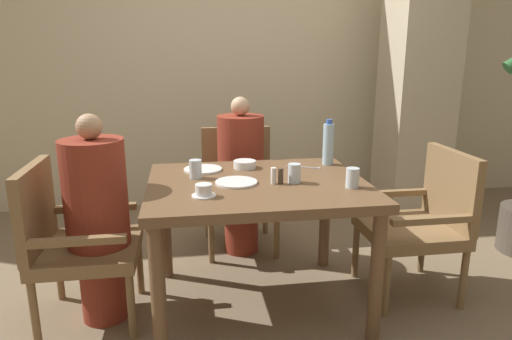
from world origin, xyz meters
The scene contains 20 objects.
ground_plane centered at (0.00, 0.00, 0.00)m, with size 16.00×16.00×0.00m, color #7A664C.
wall_back centered at (0.00, 1.91, 1.40)m, with size 8.00×0.06×2.80m.
pillar_stone centered at (1.54, 1.26, 1.35)m, with size 0.50×0.50×2.70m.
dining_table centered at (0.00, 0.00, 0.64)m, with size 1.16×0.96×0.73m.
chair_left_side centered at (-0.98, 0.00, 0.47)m, with size 0.52×0.52×0.86m.
diner_in_left_chair centered at (-0.84, 0.00, 0.57)m, with size 0.32×0.32×1.11m.
chair_far_side centered at (0.00, 0.88, 0.47)m, with size 0.52×0.52×0.86m.
diner_in_far_chair centered at (0.00, 0.74, 0.57)m, with size 0.32×0.32×1.11m.
chair_right_side centered at (0.98, 0.00, 0.47)m, with size 0.52×0.52×0.86m.
plate_main_left centered at (-0.12, -0.02, 0.74)m, with size 0.22×0.22×0.01m.
plate_main_right centered at (-0.28, 0.28, 0.74)m, with size 0.22×0.22×0.01m.
teacup_with_saucer centered at (-0.30, -0.22, 0.76)m, with size 0.12×0.12×0.06m.
bowl_small centered at (-0.03, 0.30, 0.76)m, with size 0.13×0.13×0.05m.
water_bottle centered at (0.49, 0.30, 0.86)m, with size 0.07×0.07×0.28m.
glass_tall_near centered at (0.46, -0.19, 0.78)m, with size 0.07×0.07×0.10m.
glass_tall_mid centered at (-0.32, 0.12, 0.78)m, with size 0.07×0.07×0.10m.
glass_tall_far centered at (0.19, -0.05, 0.78)m, with size 0.07×0.07×0.10m.
salt_shaker centered at (0.07, -0.06, 0.78)m, with size 0.03×0.03×0.09m.
pepper_shaker centered at (0.11, -0.06, 0.77)m, with size 0.03×0.03×0.08m.
fork_beside_plate centered at (0.34, 0.24, 0.73)m, with size 0.19×0.10×0.00m.
Camera 1 is at (-0.37, -2.32, 1.41)m, focal length 32.00 mm.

